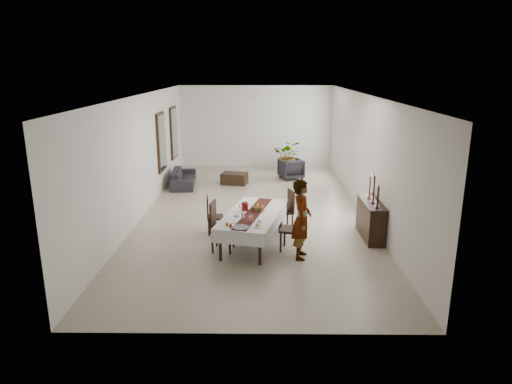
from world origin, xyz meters
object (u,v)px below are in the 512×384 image
object	(u,v)px
dining_table_top	(253,214)
red_pitcher	(245,206)
woman	(302,219)
sideboard_body	(370,220)
sofa	(184,178)

from	to	relation	value
dining_table_top	red_pitcher	bearing A→B (deg)	149.04
red_pitcher	woman	xyz separation A→B (m)	(1.21, -0.97, 0.02)
red_pitcher	sideboard_body	xyz separation A→B (m)	(2.95, 0.26, -0.40)
sofa	woman	bearing A→B (deg)	-155.02
dining_table_top	sofa	world-z (taller)	dining_table_top
woman	sideboard_body	world-z (taller)	woman
red_pitcher	sofa	size ratio (longest dim) A/B	0.10
dining_table_top	sideboard_body	xyz separation A→B (m)	(2.75, 0.45, -0.27)
woman	sofa	size ratio (longest dim) A/B	0.90
woman	sideboard_body	distance (m)	2.17
woman	sofa	distance (m)	6.96
sideboard_body	dining_table_top	bearing A→B (deg)	-170.63
dining_table_top	sofa	distance (m)	5.80
woman	sofa	bearing A→B (deg)	38.29
dining_table_top	sideboard_body	bearing A→B (deg)	23.26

